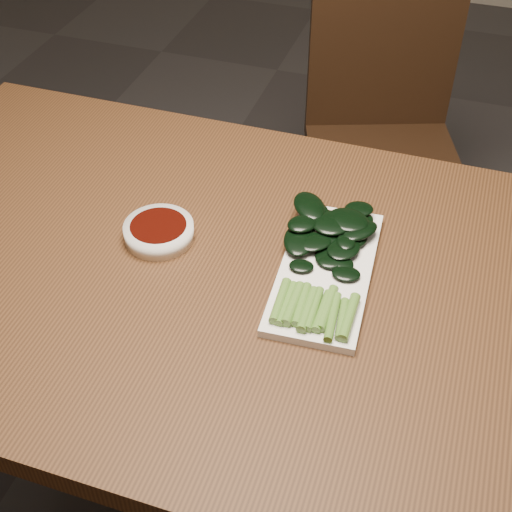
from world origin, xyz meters
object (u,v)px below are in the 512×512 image
chair_far (382,131)px  serving_plate (326,271)px  table (251,306)px  gai_lan (326,248)px  sauce_bowl (159,231)px

chair_far → serving_plate: 0.89m
table → gai_lan: gai_lan is taller
sauce_bowl → serving_plate: 0.28m
gai_lan → serving_plate: bearing=-74.1°
sauce_bowl → table: bearing=-10.9°
chair_far → gai_lan: bearing=-107.5°
table → sauce_bowl: (-0.17, 0.03, 0.09)m
chair_far → sauce_bowl: size_ratio=7.83×
sauce_bowl → gai_lan: gai_lan is taller
sauce_bowl → gai_lan: 0.27m
table → gai_lan: bearing=32.2°
chair_far → sauce_bowl: 0.93m
chair_far → serving_plate: bearing=-107.0°
table → serving_plate: 0.14m
table → serving_plate: size_ratio=4.55×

